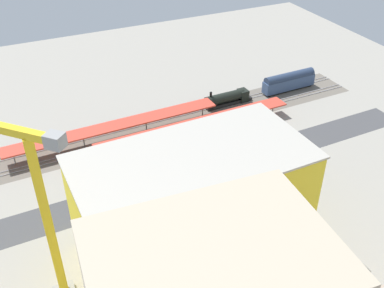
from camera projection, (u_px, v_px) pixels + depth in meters
The scene contains 24 objects.
ground_plane at pixel (189, 167), 109.20m from camera, with size 197.61×197.61×0.00m, color gray.
rail_bed at pixel (158, 127), 124.20m from camera, with size 123.51×14.24×0.01m, color #665E54.
street_asphalt at pixel (195, 174), 106.67m from camera, with size 123.51×9.00×0.01m, color #424244.
track_rails at pixel (158, 126), 124.10m from camera, with size 123.47×10.91×0.12m.
platform_canopy_near at pixel (196, 123), 118.43m from camera, with size 54.48×6.23×4.01m.
platform_canopy_far at pixel (115, 126), 117.11m from camera, with size 56.87×6.40×4.20m.
locomotive at pixel (229, 98), 133.74m from camera, with size 15.11×3.36×5.32m.
passenger_coach at pixel (289, 81), 140.55m from camera, with size 17.86×3.54×5.92m.
parked_car_0 at pixel (256, 145), 115.63m from camera, with size 4.60×2.03×1.71m.
parked_car_1 at pixel (238, 150), 113.62m from camera, with size 4.33×1.97×1.65m.
parked_car_2 at pixel (216, 157), 111.18m from camera, with size 4.21×1.72×1.67m.
parked_car_3 at pixel (192, 163), 109.06m from camera, with size 4.05×1.84×1.58m.
construction_building at pixel (193, 204), 82.81m from camera, with size 40.93×20.52×20.55m, color yellow.
construction_roof_slab at pixel (193, 157), 76.94m from camera, with size 41.53×21.12×0.40m, color #ADA89E.
tower_crane at pixel (39, 209), 67.93m from camera, with size 16.18×16.69×34.22m.
box_truck_0 at pixel (170, 184), 101.29m from camera, with size 9.41×3.48×3.18m.
box_truck_1 at pixel (103, 211), 93.95m from camera, with size 8.43×2.84×3.10m.
street_tree_0 at pixel (100, 195), 92.42m from camera, with size 5.64×5.64×8.15m.
street_tree_1 at pixel (293, 147), 107.64m from camera, with size 4.22×4.22×6.96m.
street_tree_2 at pixel (152, 186), 95.72m from camera, with size 5.12×5.12×7.37m.
street_tree_3 at pixel (220, 161), 101.75m from camera, with size 5.92×5.92×8.40m.
street_tree_4 at pixel (244, 159), 103.32m from camera, with size 4.38×4.38×7.25m.
street_tree_5 at pixel (212, 166), 100.73m from camera, with size 5.65×5.65×7.99m.
traffic_light at pixel (101, 173), 100.18m from camera, with size 0.50×0.36×6.35m.
Camera 1 is at (36.36, 79.48, 65.70)m, focal length 42.49 mm.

